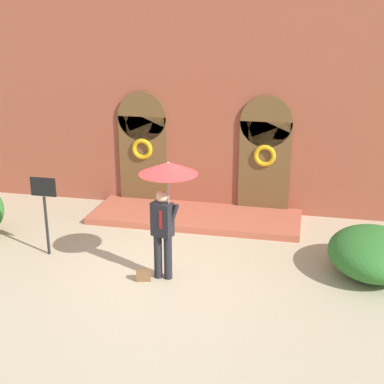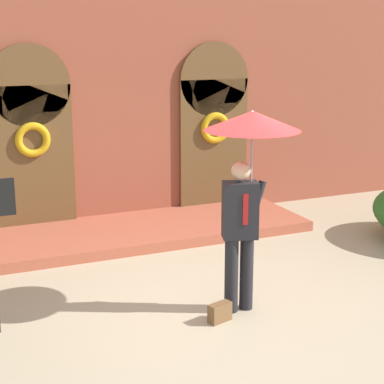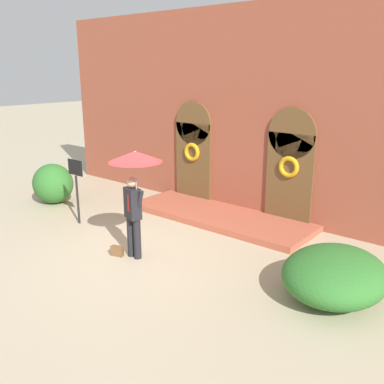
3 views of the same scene
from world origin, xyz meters
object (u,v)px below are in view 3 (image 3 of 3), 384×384
object	(u,v)px
person_with_umbrella	(135,172)
handbag	(117,251)
shrub_right	(335,275)
sign_post	(76,181)
shrub_left	(53,184)

from	to	relation	value
person_with_umbrella	handbag	bearing A→B (deg)	-155.63
person_with_umbrella	shrub_right	size ratio (longest dim) A/B	1.14
sign_post	shrub_left	bearing A→B (deg)	163.30
person_with_umbrella	sign_post	size ratio (longest dim) A/B	1.37
shrub_right	shrub_left	bearing A→B (deg)	179.33
handbag	shrub_left	bearing A→B (deg)	146.28
person_with_umbrella	shrub_left	size ratio (longest dim) A/B	1.86
handbag	shrub_right	world-z (taller)	shrub_right
sign_post	handbag	bearing A→B (deg)	-17.19
handbag	shrub_right	bearing A→B (deg)	-0.67
person_with_umbrella	shrub_right	xyz separation A→B (m)	(3.92, 1.06, -1.46)
shrub_right	handbag	bearing A→B (deg)	-163.91
person_with_umbrella	shrub_left	world-z (taller)	person_with_umbrella
shrub_right	person_with_umbrella	bearing A→B (deg)	-164.90
person_with_umbrella	handbag	xyz separation A→B (m)	(-0.44, -0.20, -1.80)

